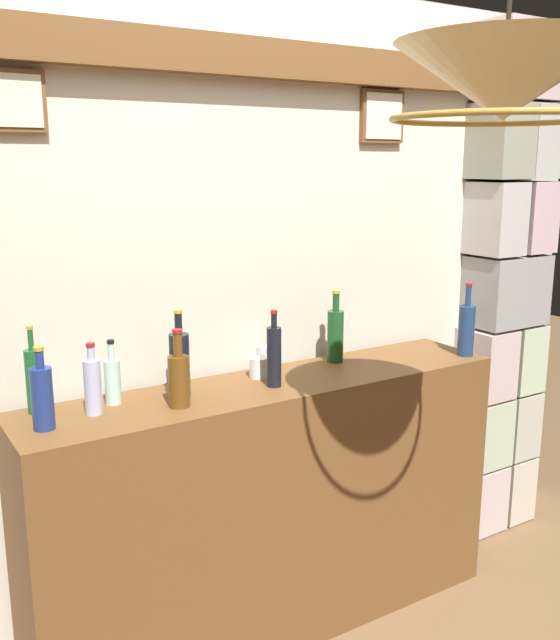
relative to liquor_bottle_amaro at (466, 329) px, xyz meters
The scene contains 15 objects.
panelled_rear_partition 0.99m from the liquor_bottle_amaro, 156.75° to the left, with size 3.78×0.15×2.51m.
stone_pillar 0.58m from the liquor_bottle_amaro, 27.27° to the left, with size 0.44×0.30×2.44m.
bar_shelf_unit 1.10m from the liquor_bottle_amaro, behind, with size 1.92×0.40×1.03m, color brown.
liquor_bottle_amaro is the anchor object (origin of this frame).
liquor_bottle_tequila 1.26m from the liquor_bottle_amaro, behind, with size 0.07×0.07×0.31m.
liquor_bottle_bourbon 0.92m from the liquor_bottle_amaro, behind, with size 0.05×0.05×0.29m.
liquor_bottle_rum 1.30m from the liquor_bottle_amaro, behind, with size 0.07×0.07×0.27m.
liquor_bottle_port 1.58m from the liquor_bottle_amaro, behind, with size 0.06×0.06×0.24m.
liquor_bottle_vodka 1.75m from the liquor_bottle_amaro, behind, with size 0.07×0.07×0.26m.
liquor_bottle_brandy 1.75m from the liquor_bottle_amaro, behind, with size 0.05×0.05×0.30m.
liquor_bottle_sherry 0.57m from the liquor_bottle_amaro, 157.88° to the left, with size 0.07×0.07×0.30m.
liquor_bottle_rye 1.50m from the liquor_bottle_amaro, behind, with size 0.05×0.05×0.23m.
glass_tumbler_rocks 0.93m from the liquor_bottle_amaro, 167.95° to the left, with size 0.08×0.08×0.08m.
glass_tumbler_highball 0.89m from the liquor_bottle_amaro, 162.56° to the left, with size 0.06×0.06×0.10m.
pendant_lamp 1.41m from the liquor_bottle_amaro, 134.31° to the right, with size 0.56×0.56×0.55m.
Camera 1 is at (-1.32, -1.34, 1.84)m, focal length 39.71 mm.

